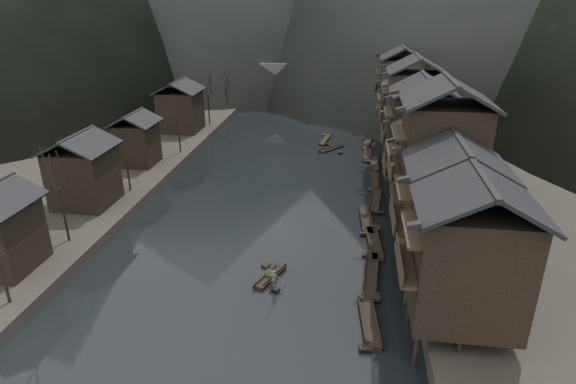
# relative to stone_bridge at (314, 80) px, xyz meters

# --- Properties ---
(water) EXTENTS (300.00, 300.00, 0.00)m
(water) POSITION_rel_stone_bridge_xyz_m (0.00, -72.00, -5.11)
(water) COLOR black
(water) RESTS_ON ground
(right_bank) EXTENTS (40.00, 200.00, 1.80)m
(right_bank) POSITION_rel_stone_bridge_xyz_m (35.00, -32.00, -4.21)
(right_bank) COLOR #2D2823
(right_bank) RESTS_ON ground
(left_bank) EXTENTS (40.00, 200.00, 1.20)m
(left_bank) POSITION_rel_stone_bridge_xyz_m (-35.00, -32.00, -4.51)
(left_bank) COLOR #2D2823
(left_bank) RESTS_ON ground
(stilt_houses) EXTENTS (9.00, 67.60, 16.86)m
(stilt_houses) POSITION_rel_stone_bridge_xyz_m (17.28, -52.71, 3.84)
(stilt_houses) COLOR black
(stilt_houses) RESTS_ON ground
(left_houses) EXTENTS (8.10, 53.20, 8.73)m
(left_houses) POSITION_rel_stone_bridge_xyz_m (-20.50, -51.88, 0.55)
(left_houses) COLOR black
(left_houses) RESTS_ON left_bank
(bare_trees) EXTENTS (3.96, 71.56, 7.93)m
(bare_trees) POSITION_rel_stone_bridge_xyz_m (-17.00, -47.57, 1.43)
(bare_trees) COLOR black
(bare_trees) RESTS_ON left_bank
(moored_sampans) EXTENTS (2.92, 62.87, 0.47)m
(moored_sampans) POSITION_rel_stone_bridge_xyz_m (11.87, -51.55, -4.91)
(moored_sampans) COLOR black
(moored_sampans) RESTS_ON water
(midriver_boats) EXTENTS (8.42, 26.12, 0.45)m
(midriver_boats) POSITION_rel_stone_bridge_xyz_m (3.96, -26.57, -4.91)
(midriver_boats) COLOR black
(midriver_boats) RESTS_ON water
(stone_bridge) EXTENTS (40.00, 6.00, 9.00)m
(stone_bridge) POSITION_rel_stone_bridge_xyz_m (0.00, 0.00, 0.00)
(stone_bridge) COLOR #4C4C4F
(stone_bridge) RESTS_ON ground
(hero_sampan) EXTENTS (2.40, 4.54, 0.43)m
(hero_sampan) POSITION_rel_stone_bridge_xyz_m (2.68, -73.18, -4.91)
(hero_sampan) COLOR black
(hero_sampan) RESTS_ON water
(cargo_heap) EXTENTS (1.01, 1.32, 0.60)m
(cargo_heap) POSITION_rel_stone_bridge_xyz_m (2.60, -72.99, -4.38)
(cargo_heap) COLOR black
(cargo_heap) RESTS_ON hero_sampan
(boatman) EXTENTS (0.61, 0.42, 1.60)m
(boatman) POSITION_rel_stone_bridge_xyz_m (3.26, -74.67, -3.88)
(boatman) COLOR #5C5C5F
(boatman) RESTS_ON hero_sampan
(bamboo_pole) EXTENTS (1.81, 1.89, 2.97)m
(bamboo_pole) POSITION_rel_stone_bridge_xyz_m (3.46, -74.67, -1.59)
(bamboo_pole) COLOR #8C7A51
(bamboo_pole) RESTS_ON boatman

